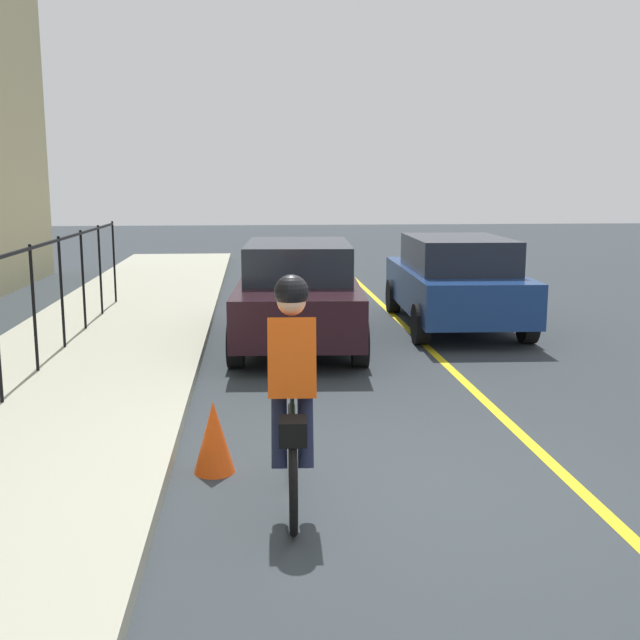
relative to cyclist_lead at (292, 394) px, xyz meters
name	(u,v)px	position (x,y,z in m)	size (l,w,h in m)	color
ground_plane	(386,491)	(0.24, -0.78, -0.91)	(80.00, 80.00, 0.00)	#2E3539
lane_line_centre	(574,484)	(0.24, -2.38, -0.91)	(36.00, 0.12, 0.01)	yellow
cyclist_lead	(292,394)	(0.00, 0.00, 0.00)	(1.71, 0.37, 1.83)	black
patrol_sedan	(455,280)	(7.34, -3.22, -0.09)	(4.47, 2.06, 1.58)	navy
parked_sedan_rear	(298,292)	(6.14, -0.41, -0.09)	(4.50, 2.14, 1.58)	black
traffic_cone_near	(214,437)	(0.79, 0.64, -0.59)	(0.36, 0.36, 0.64)	#F64D11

